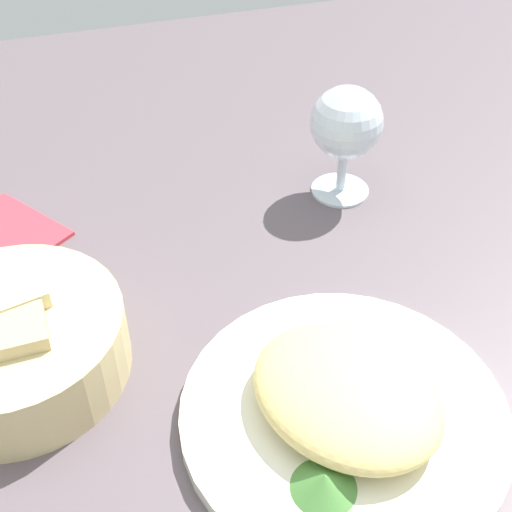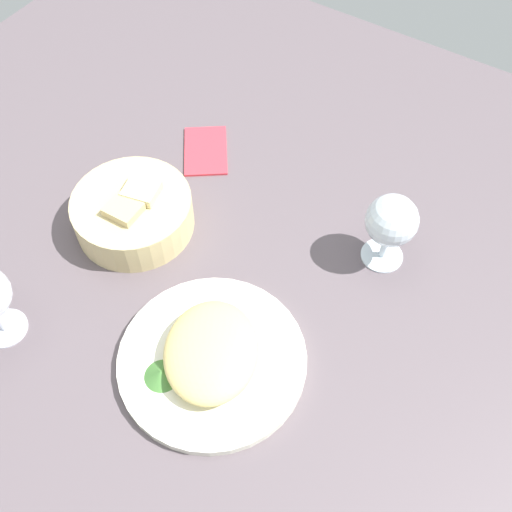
{
  "view_description": "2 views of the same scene",
  "coord_description": "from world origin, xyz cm",
  "px_view_note": "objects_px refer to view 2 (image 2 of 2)",
  "views": [
    {
      "loc": [
        -35.71,
        7.07,
        43.8
      ],
      "look_at": [
        6.88,
        -6.22,
        4.68
      ],
      "focal_mm": 48.44,
      "sensor_mm": 36.0,
      "label": 1
    },
    {
      "loc": [
        -34.25,
        -32.13,
        74.1
      ],
      "look_at": [
        5.97,
        -6.28,
        5.86
      ],
      "focal_mm": 43.18,
      "sensor_mm": 36.0,
      "label": 2
    }
  ],
  "objects_px": {
    "wine_glass_near": "(391,223)",
    "bread_basket": "(134,212)",
    "plate": "(212,360)",
    "folded_napkin": "(206,150)"
  },
  "relations": [
    {
      "from": "bread_basket",
      "to": "folded_napkin",
      "type": "xyz_separation_m",
      "value": [
        0.18,
        0.0,
        -0.03
      ]
    },
    {
      "from": "wine_glass_near",
      "to": "folded_napkin",
      "type": "bearing_deg",
      "value": 84.29
    },
    {
      "from": "plate",
      "to": "folded_napkin",
      "type": "relative_size",
      "value": 2.24
    },
    {
      "from": "plate",
      "to": "bread_basket",
      "type": "bearing_deg",
      "value": 61.45
    },
    {
      "from": "plate",
      "to": "folded_napkin",
      "type": "height_order",
      "value": "plate"
    },
    {
      "from": "plate",
      "to": "folded_napkin",
      "type": "distance_m",
      "value": 0.38
    },
    {
      "from": "plate",
      "to": "wine_glass_near",
      "type": "distance_m",
      "value": 0.3
    },
    {
      "from": "wine_glass_near",
      "to": "folded_napkin",
      "type": "relative_size",
      "value": 1.1
    },
    {
      "from": "bread_basket",
      "to": "wine_glass_near",
      "type": "xyz_separation_m",
      "value": [
        0.15,
        -0.34,
        0.05
      ]
    },
    {
      "from": "wine_glass_near",
      "to": "bread_basket",
      "type": "bearing_deg",
      "value": 113.76
    }
  ]
}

